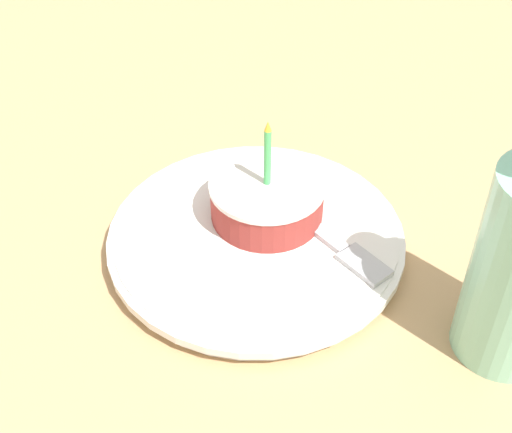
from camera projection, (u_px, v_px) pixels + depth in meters
The scene contains 4 objects.
ground_plane at pixel (232, 249), 0.67m from camera, with size 2.40×2.40×0.04m.
plate at pixel (256, 239), 0.63m from camera, with size 0.26×0.26×0.02m.
cake_slice at pixel (267, 199), 0.63m from camera, with size 0.10×0.10×0.10m.
fork at pixel (320, 231), 0.62m from camera, with size 0.16×0.11×0.00m.
Camera 1 is at (-0.48, 0.02, 0.45)m, focal length 50.00 mm.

